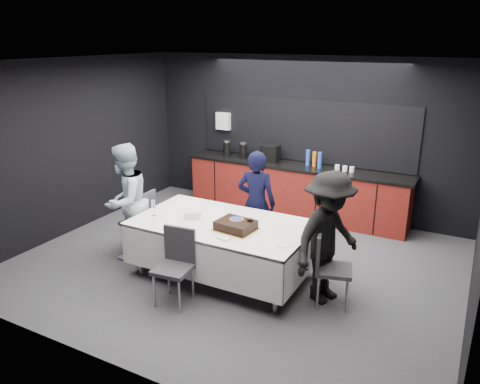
% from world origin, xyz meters
% --- Properties ---
extents(ground, '(6.00, 6.00, 0.00)m').
position_xyz_m(ground, '(0.00, 0.00, 0.00)').
color(ground, '#414246').
rests_on(ground, ground).
extents(room_shell, '(6.04, 5.04, 2.82)m').
position_xyz_m(room_shell, '(0.00, 0.00, 1.86)').
color(room_shell, white).
rests_on(room_shell, ground).
extents(kitchenette, '(4.10, 0.64, 2.05)m').
position_xyz_m(kitchenette, '(-0.02, 2.22, 0.54)').
color(kitchenette, '#5D120E').
rests_on(kitchenette, ground).
extents(party_table, '(2.32, 1.32, 0.78)m').
position_xyz_m(party_table, '(0.00, -0.40, 0.64)').
color(party_table, '#99999E').
rests_on(party_table, ground).
extents(cake_assembly, '(0.53, 0.45, 0.16)m').
position_xyz_m(cake_assembly, '(0.28, -0.54, 0.84)').
color(cake_assembly, gold).
rests_on(cake_assembly, party_table).
extents(plate_stack, '(0.23, 0.23, 0.10)m').
position_xyz_m(plate_stack, '(-0.43, -0.44, 0.83)').
color(plate_stack, white).
rests_on(plate_stack, party_table).
extents(loose_plate_near, '(0.20, 0.20, 0.01)m').
position_xyz_m(loose_plate_near, '(-0.37, -0.64, 0.78)').
color(loose_plate_near, white).
rests_on(loose_plate_near, party_table).
extents(loose_plate_right_a, '(0.19, 0.19, 0.01)m').
position_xyz_m(loose_plate_right_a, '(0.71, -0.24, 0.78)').
color(loose_plate_right_a, white).
rests_on(loose_plate_right_a, party_table).
extents(loose_plate_right_b, '(0.21, 0.21, 0.01)m').
position_xyz_m(loose_plate_right_b, '(0.97, -0.66, 0.78)').
color(loose_plate_right_b, white).
rests_on(loose_plate_right_b, party_table).
extents(loose_plate_far, '(0.19, 0.19, 0.01)m').
position_xyz_m(loose_plate_far, '(-0.01, -0.07, 0.78)').
color(loose_plate_far, white).
rests_on(loose_plate_far, party_table).
extents(fork_pile, '(0.18, 0.13, 0.03)m').
position_xyz_m(fork_pile, '(0.29, -0.86, 0.79)').
color(fork_pile, white).
rests_on(fork_pile, party_table).
extents(champagne_flute, '(0.06, 0.06, 0.22)m').
position_xyz_m(champagne_flute, '(-0.94, -0.63, 0.94)').
color(champagne_flute, white).
rests_on(champagne_flute, party_table).
extents(chair_left, '(0.44, 0.44, 0.92)m').
position_xyz_m(chair_left, '(-1.47, -0.26, 0.53)').
color(chair_left, '#2F2F34').
rests_on(chair_left, ground).
extents(chair_right, '(0.51, 0.51, 0.92)m').
position_xyz_m(chair_right, '(1.45, -0.39, 0.53)').
color(chair_right, '#2F2F34').
rests_on(chair_right, ground).
extents(chair_near, '(0.46, 0.46, 0.92)m').
position_xyz_m(chair_near, '(-0.19, -1.19, 0.53)').
color(chair_near, '#2F2F34').
rests_on(chair_near, ground).
extents(person_center, '(0.63, 0.47, 1.57)m').
position_xyz_m(person_center, '(0.08, 0.45, 0.79)').
color(person_center, black).
rests_on(person_center, ground).
extents(person_left, '(0.73, 0.89, 1.68)m').
position_xyz_m(person_left, '(-1.55, -0.50, 0.84)').
color(person_left, '#A1BACB').
rests_on(person_left, ground).
extents(person_right, '(0.94, 1.21, 1.64)m').
position_xyz_m(person_right, '(1.42, -0.33, 0.82)').
color(person_right, black).
rests_on(person_right, ground).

